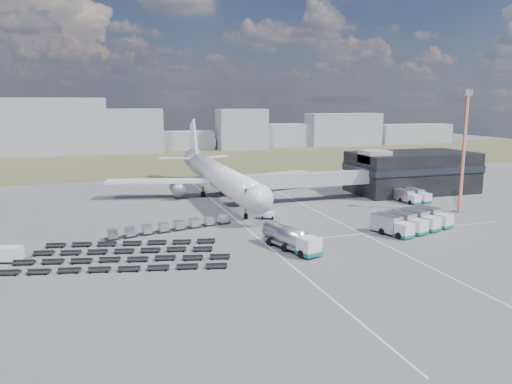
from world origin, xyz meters
name	(u,v)px	position (x,y,z in m)	size (l,w,h in m)	color
ground	(260,230)	(0.00, 0.00, 0.00)	(420.00, 420.00, 0.00)	#565659
grass_strip	(170,160)	(0.00, 110.00, 0.01)	(420.00, 90.00, 0.01)	brown
lane_markings	(304,222)	(9.77, 3.00, 0.01)	(47.12, 110.00, 0.01)	silver
terminal	(411,171)	(47.77, 23.96, 5.25)	(30.40, 16.40, 11.00)	black
jet_bridge	(299,180)	(15.90, 20.42, 5.05)	(30.30, 3.80, 7.05)	#939399
airliner	(217,175)	(0.00, 32.38, 5.29)	(51.59, 64.53, 17.62)	white
skyline	(128,132)	(-12.64, 147.82, 8.73)	(312.21, 22.56, 23.78)	#9599A3
fuel_tanker	(291,239)	(0.61, -12.85, 1.82)	(6.10, 11.60, 3.64)	white
pushback_tug	(267,215)	(4.00, 7.75, 0.66)	(2.82, 1.59, 1.32)	white
utility_van	(6,255)	(-40.08, -5.96, 1.15)	(4.30, 1.95, 2.30)	white
catering_truck	(231,189)	(3.79, 34.04, 1.51)	(4.97, 6.93, 2.95)	white
service_trucks_near	(412,221)	(25.65, -8.32, 1.66)	(15.43, 11.49, 3.06)	white
service_trucks_far	(413,196)	(40.71, 13.01, 1.42)	(6.32, 7.22, 2.61)	white
uld_row	(171,226)	(-15.28, 3.95, 0.93)	(22.78, 6.88, 1.56)	black
baggage_dollies	(122,255)	(-24.38, -8.69, 0.35)	(31.87, 19.85, 0.71)	black
floodlight_mast	(464,152)	(43.68, 1.14, 12.46)	(2.37, 1.92, 24.85)	red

